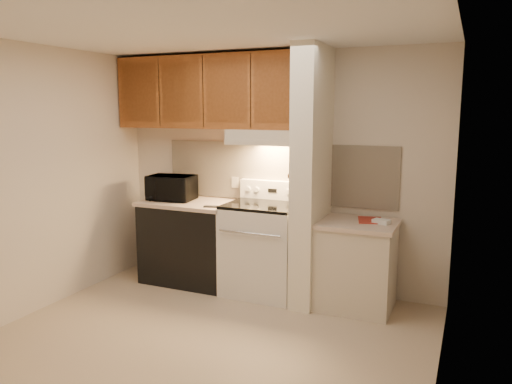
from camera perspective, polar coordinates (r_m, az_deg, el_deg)
The scene contains 50 objects.
floor at distance 4.40m, azimuth -5.25°, elevation -16.23°, with size 3.60×3.60×0.00m, color tan.
ceiling at distance 4.01m, azimuth -5.82°, elevation 17.92°, with size 3.60×3.60×0.00m, color white.
wall_back at distance 5.37m, azimuth 2.30°, elevation 2.43°, with size 3.60×0.02×2.50m, color beige.
wall_left at distance 5.14m, azimuth -23.34°, elevation 1.35°, with size 0.02×3.00×2.50m, color beige.
wall_right at distance 3.53m, azimuth 20.97°, elevation -1.90°, with size 0.02×3.00×2.50m, color beige.
backsplash at distance 5.36m, azimuth 2.25°, elevation 2.26°, with size 2.60×0.02×0.63m, color beige.
range_body at distance 5.21m, azimuth 0.85°, elevation -6.65°, with size 0.76×0.65×0.92m, color silver.
oven_window at distance 4.92m, azimuth -0.59°, elevation -7.14°, with size 0.50×0.01×0.30m, color black.
oven_handle at distance 4.83m, azimuth -0.78°, elevation -4.75°, with size 0.02×0.02×0.65m, color silver.
cooktop at distance 5.10m, azimuth 0.86°, elevation -1.52°, with size 0.74×0.64×0.03m, color black.
range_backguard at distance 5.34m, azimuth 2.05°, elevation 0.23°, with size 0.76×0.08×0.20m, color silver.
range_display at distance 5.30m, azimuth 1.88°, elevation 0.16°, with size 0.10×0.01×0.04m, color black.
range_knob_left_outer at distance 5.41m, azimuth -0.88°, elevation 0.35°, with size 0.05×0.05×0.02m, color silver.
range_knob_left_inner at distance 5.37m, azimuth 0.09°, elevation 0.28°, with size 0.05×0.05×0.02m, color silver.
range_knob_right_inner at distance 5.24m, azimuth 3.70°, elevation 0.03°, with size 0.05×0.05×0.02m, color silver.
range_knob_right_outer at distance 5.20m, azimuth 4.73°, elevation -0.04°, with size 0.05×0.05×0.02m, color silver.
dishwasher_front at distance 5.62m, azimuth -7.46°, elevation -5.81°, with size 1.00×0.63×0.87m, color black.
left_countertop at distance 5.51m, azimuth -7.56°, elevation -1.24°, with size 1.04×0.67×0.04m, color beige.
spoon_rest at distance 5.14m, azimuth -4.90°, elevation -1.67°, with size 0.20×0.06×0.01m, color black.
teal_jar at distance 5.79m, azimuth -9.88°, elevation -0.08°, with size 0.09×0.09×0.10m, color #2B5E51.
outlet at distance 5.56m, azimuth -2.42°, elevation 1.11°, with size 0.08×0.01×0.12m, color beige.
microwave at distance 5.59m, azimuth -9.63°, elevation 0.48°, with size 0.50×0.34×0.27m, color black.
partition_pillar at distance 4.87m, azimuth 6.38°, elevation 1.66°, with size 0.22×0.70×2.50m, color white.
pillar_trim at distance 4.90m, azimuth 5.10°, elevation 2.32°, with size 0.01×0.70×0.04m, color brown.
knife_strip at distance 4.86m, azimuth 4.85°, elevation 2.49°, with size 0.02×0.42×0.04m, color black.
knife_blade_a at distance 4.74m, azimuth 4.12°, elevation 1.10°, with size 0.01×0.04×0.16m, color silver.
knife_handle_a at distance 4.71m, azimuth 4.13°, elevation 2.90°, with size 0.02×0.02×0.10m, color black.
knife_blade_b at distance 4.79m, azimuth 4.37°, elevation 1.08°, with size 0.01×0.04×0.18m, color silver.
knife_handle_b at distance 4.78m, azimuth 4.43°, elevation 2.99°, with size 0.02×0.02×0.10m, color black.
knife_blade_c at distance 4.88m, azimuth 4.73°, elevation 1.11°, with size 0.01×0.04×0.20m, color silver.
knife_handle_c at distance 4.86m, azimuth 4.75°, elevation 3.09°, with size 0.02×0.02×0.10m, color black.
knife_blade_d at distance 4.96m, azimuth 5.06°, elevation 1.47°, with size 0.01×0.04×0.16m, color silver.
knife_handle_d at distance 4.94m, azimuth 5.07°, elevation 3.19°, with size 0.02×0.02×0.10m, color black.
knife_blade_e at distance 5.03m, azimuth 5.33°, elevation 1.47°, with size 0.01×0.04×0.18m, color silver.
knife_handle_e at distance 5.00m, azimuth 5.31°, elevation 3.26°, with size 0.02×0.02×0.10m, color black.
oven_mitt at distance 5.09m, azimuth 5.51°, elevation 0.73°, with size 0.03×0.11×0.26m, color gray.
right_cab_base at distance 4.95m, azimuth 11.35°, elevation -8.40°, with size 0.70×0.60×0.81m, color beige.
right_countertop at distance 4.84m, azimuth 11.51°, elevation -3.60°, with size 0.74×0.64×0.04m, color beige.
red_folder at distance 4.91m, azimuth 12.91°, elevation -3.16°, with size 0.22×0.30×0.01m, color #9D2C21.
white_box at distance 4.80m, azimuth 14.13°, elevation -3.30°, with size 0.15×0.10×0.04m, color white.
range_hood at distance 5.13m, azimuth 1.43°, elevation 6.31°, with size 0.78×0.44×0.15m, color beige.
hood_lip at distance 4.94m, azimuth 0.50°, elevation 5.67°, with size 0.78×0.04×0.06m, color beige.
upper_cabinets at distance 5.47m, azimuth -5.21°, elevation 11.30°, with size 2.18×0.33×0.77m, color brown.
cab_door_a at distance 5.77m, azimuth -13.26°, elevation 10.99°, with size 0.46×0.01×0.63m, color brown.
cab_gap_a at distance 5.61m, azimuth -10.99°, elevation 11.11°, with size 0.01×0.01×0.73m, color black.
cab_door_b at distance 5.47m, azimuth -8.59°, elevation 11.23°, with size 0.46×0.01×0.63m, color brown.
cab_gap_b at distance 5.33m, azimuth -6.06°, elevation 11.33°, with size 0.01×0.01×0.73m, color black.
cab_door_c at distance 5.20m, azimuth -3.39°, elevation 11.41°, with size 0.46×0.01×0.63m, color brown.
cab_gap_c at distance 5.08m, azimuth -0.60°, elevation 11.48°, with size 0.01×0.01×0.73m, color black.
cab_door_d at distance 4.97m, azimuth 2.32°, elevation 11.51°, with size 0.46×0.01×0.63m, color brown.
Camera 1 is at (1.94, -3.46, 1.91)m, focal length 35.00 mm.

